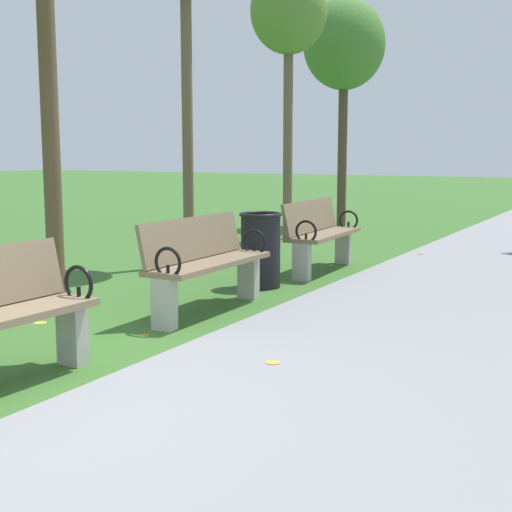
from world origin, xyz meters
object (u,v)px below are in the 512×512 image
(park_bench_3, at_px, (320,233))
(trash_bin, at_px, (261,250))
(tree_5, at_px, (344,46))
(park_bench_2, at_px, (205,262))
(tree_4, at_px, (289,16))

(park_bench_3, bearing_deg, trash_bin, -96.43)
(tree_5, bearing_deg, trash_bin, -75.30)
(park_bench_2, bearing_deg, park_bench_3, 90.00)
(tree_5, relative_size, trash_bin, 5.34)
(park_bench_2, distance_m, tree_5, 8.75)
(park_bench_2, height_order, tree_4, tree_4)
(park_bench_3, relative_size, tree_4, 0.36)
(park_bench_3, height_order, tree_4, tree_4)
(park_bench_2, distance_m, tree_4, 6.70)
(park_bench_3, xyz_separation_m, tree_4, (-1.89, 2.87, 3.27))
(park_bench_2, relative_size, tree_4, 0.35)
(tree_4, bearing_deg, trash_bin, -67.30)
(tree_4, bearing_deg, tree_5, 89.79)
(tree_4, bearing_deg, park_bench_3, -56.56)
(tree_4, distance_m, tree_5, 2.45)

